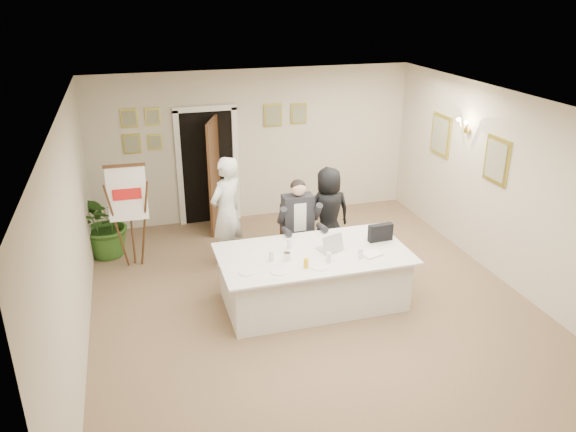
% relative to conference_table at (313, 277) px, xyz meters
% --- Properties ---
extents(floor, '(7.00, 7.00, 0.00)m').
position_rel_conference_table_xyz_m(floor, '(-0.03, -0.10, -0.39)').
color(floor, brown).
rests_on(floor, ground).
extents(ceiling, '(6.00, 7.00, 0.02)m').
position_rel_conference_table_xyz_m(ceiling, '(-0.03, -0.10, 2.41)').
color(ceiling, white).
rests_on(ceiling, wall_back).
extents(wall_back, '(6.00, 0.10, 2.80)m').
position_rel_conference_table_xyz_m(wall_back, '(-0.03, 3.40, 1.01)').
color(wall_back, beige).
rests_on(wall_back, floor).
extents(wall_front, '(6.00, 0.10, 2.80)m').
position_rel_conference_table_xyz_m(wall_front, '(-0.03, -3.60, 1.01)').
color(wall_front, beige).
rests_on(wall_front, floor).
extents(wall_left, '(0.10, 7.00, 2.80)m').
position_rel_conference_table_xyz_m(wall_left, '(-3.03, -0.10, 1.01)').
color(wall_left, beige).
rests_on(wall_left, floor).
extents(wall_right, '(0.10, 7.00, 2.80)m').
position_rel_conference_table_xyz_m(wall_right, '(2.97, -0.10, 1.01)').
color(wall_right, beige).
rests_on(wall_right, floor).
extents(doorway, '(1.14, 0.86, 2.20)m').
position_rel_conference_table_xyz_m(doorway, '(-0.91, 3.22, 0.65)').
color(doorway, black).
rests_on(doorway, floor).
extents(pictures_back_wall, '(3.40, 0.06, 0.80)m').
position_rel_conference_table_xyz_m(pictures_back_wall, '(-0.83, 3.37, 1.46)').
color(pictures_back_wall, gold).
rests_on(pictures_back_wall, wall_back).
extents(pictures_right_wall, '(0.06, 2.20, 0.80)m').
position_rel_conference_table_xyz_m(pictures_right_wall, '(2.94, 1.10, 1.36)').
color(pictures_right_wall, gold).
rests_on(pictures_right_wall, wall_right).
extents(wall_sconce, '(0.20, 0.30, 0.24)m').
position_rel_conference_table_xyz_m(wall_sconce, '(2.87, 1.10, 1.71)').
color(wall_sconce, '#B49939').
rests_on(wall_sconce, wall_right).
extents(conference_table, '(2.61, 1.39, 0.78)m').
position_rel_conference_table_xyz_m(conference_table, '(0.00, 0.00, 0.00)').
color(conference_table, silver).
rests_on(conference_table, floor).
extents(seated_man, '(0.66, 0.70, 1.50)m').
position_rel_conference_table_xyz_m(seated_man, '(0.09, 1.00, 0.35)').
color(seated_man, black).
rests_on(seated_man, floor).
extents(flip_chart, '(0.59, 0.38, 1.67)m').
position_rel_conference_table_xyz_m(flip_chart, '(-2.38, 1.83, 0.38)').
color(flip_chart, '#402B14').
rests_on(flip_chart, floor).
extents(standing_man, '(0.78, 0.74, 1.78)m').
position_rel_conference_table_xyz_m(standing_man, '(-0.93, 1.50, 0.50)').
color(standing_man, silver).
rests_on(standing_man, floor).
extents(standing_woman, '(0.76, 0.51, 1.51)m').
position_rel_conference_table_xyz_m(standing_woman, '(0.71, 1.36, 0.36)').
color(standing_woman, black).
rests_on(standing_woman, floor).
extents(potted_palm, '(1.40, 1.38, 1.17)m').
position_rel_conference_table_xyz_m(potted_palm, '(-2.77, 2.40, 0.19)').
color(potted_palm, '#2B561C').
rests_on(potted_palm, floor).
extents(laptop, '(0.42, 0.44, 0.28)m').
position_rel_conference_table_xyz_m(laptop, '(0.25, 0.05, 0.52)').
color(laptop, '#B7BABC').
rests_on(laptop, conference_table).
extents(laptop_bag, '(0.36, 0.11, 0.25)m').
position_rel_conference_table_xyz_m(laptop_bag, '(1.04, 0.11, 0.51)').
color(laptop_bag, black).
rests_on(laptop_bag, conference_table).
extents(paper_stack, '(0.31, 0.26, 0.03)m').
position_rel_conference_table_xyz_m(paper_stack, '(0.74, -0.29, 0.40)').
color(paper_stack, white).
rests_on(paper_stack, conference_table).
extents(plate_left, '(0.27, 0.27, 0.01)m').
position_rel_conference_table_xyz_m(plate_left, '(-0.99, -0.31, 0.39)').
color(plate_left, white).
rests_on(plate_left, conference_table).
extents(plate_mid, '(0.25, 0.25, 0.01)m').
position_rel_conference_table_xyz_m(plate_mid, '(-0.61, -0.41, 0.39)').
color(plate_mid, white).
rests_on(plate_mid, conference_table).
extents(plate_near, '(0.24, 0.24, 0.01)m').
position_rel_conference_table_xyz_m(plate_near, '(-0.07, -0.44, 0.39)').
color(plate_near, white).
rests_on(plate_near, conference_table).
extents(glass_a, '(0.08, 0.08, 0.14)m').
position_rel_conference_table_xyz_m(glass_a, '(-0.62, -0.07, 0.45)').
color(glass_a, silver).
rests_on(glass_a, conference_table).
extents(glass_b, '(0.07, 0.07, 0.14)m').
position_rel_conference_table_xyz_m(glass_b, '(0.10, -0.33, 0.45)').
color(glass_b, silver).
rests_on(glass_b, conference_table).
extents(glass_c, '(0.07, 0.07, 0.14)m').
position_rel_conference_table_xyz_m(glass_c, '(0.55, -0.33, 0.45)').
color(glass_c, silver).
rests_on(glass_c, conference_table).
extents(glass_d, '(0.08, 0.08, 0.14)m').
position_rel_conference_table_xyz_m(glass_d, '(-0.28, 0.22, 0.45)').
color(glass_d, silver).
rests_on(glass_d, conference_table).
extents(oj_glass, '(0.08, 0.08, 0.13)m').
position_rel_conference_table_xyz_m(oj_glass, '(-0.24, -0.39, 0.45)').
color(oj_glass, gold).
rests_on(oj_glass, conference_table).
extents(steel_jug, '(0.12, 0.12, 0.11)m').
position_rel_conference_table_xyz_m(steel_jug, '(-0.41, -0.12, 0.44)').
color(steel_jug, silver).
rests_on(steel_jug, conference_table).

